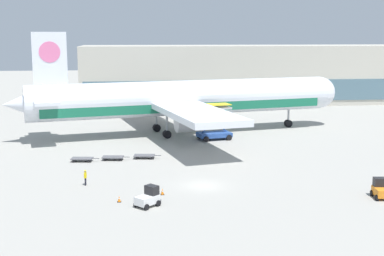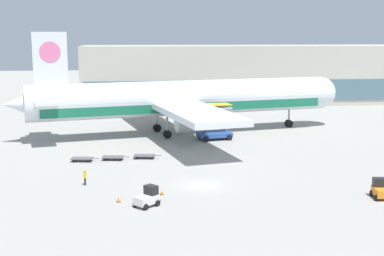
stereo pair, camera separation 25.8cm
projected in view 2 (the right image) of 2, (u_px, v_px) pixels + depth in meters
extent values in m
plane|color=#9E9B93|center=(203.00, 186.00, 59.42)|extent=(400.00, 400.00, 0.00)
cube|color=#BCB7A8|center=(268.00, 74.00, 131.83)|extent=(90.00, 18.00, 14.00)
cube|color=slate|center=(277.00, 90.00, 123.47)|extent=(88.20, 0.20, 4.90)
cylinder|color=silver|center=(185.00, 98.00, 89.96)|extent=(52.04, 16.75, 5.80)
cube|color=#196B4C|center=(185.00, 105.00, 90.19)|extent=(47.95, 15.75, 1.45)
sphere|color=silver|center=(320.00, 92.00, 98.17)|extent=(5.68, 5.68, 5.68)
cone|color=silver|center=(24.00, 104.00, 81.76)|extent=(7.41, 6.74, 5.51)
cube|color=silver|center=(50.00, 58.00, 81.88)|extent=(5.17, 1.54, 8.00)
cylinder|color=pink|center=(50.00, 52.00, 81.72)|extent=(3.24, 1.22, 3.20)
cube|color=silver|center=(45.00, 99.00, 82.64)|extent=(6.29, 13.47, 0.50)
cube|color=silver|center=(171.00, 103.00, 89.27)|extent=(18.04, 48.60, 0.90)
cylinder|color=#9EA0A5|center=(190.00, 122.00, 80.17)|extent=(4.70, 3.63, 2.80)
cylinder|color=#9EA0A5|center=(155.00, 106.00, 98.98)|extent=(4.70, 3.63, 2.80)
cylinder|color=#9EA0A5|center=(289.00, 113.00, 96.79)|extent=(0.36, 0.36, 4.00)
cylinder|color=black|center=(289.00, 123.00, 97.14)|extent=(1.46, 1.16, 1.30)
cylinder|color=#9EA0A5|center=(167.00, 122.00, 86.26)|extent=(0.36, 0.36, 4.00)
cylinder|color=black|center=(167.00, 134.00, 86.60)|extent=(1.46, 1.16, 1.30)
cylinder|color=#9EA0A5|center=(157.00, 116.00, 92.23)|extent=(0.36, 0.36, 4.00)
cylinder|color=black|center=(157.00, 128.00, 92.58)|extent=(1.46, 1.16, 1.30)
cube|color=#284C99|center=(214.00, 134.00, 85.54)|extent=(5.72, 4.04, 0.70)
cube|color=#B2B2B7|center=(215.00, 108.00, 84.80)|extent=(5.43, 3.84, 0.30)
cube|color=yellow|center=(215.00, 104.00, 84.70)|extent=(5.43, 3.84, 0.08)
cube|color=#284C99|center=(215.00, 120.00, 85.14)|extent=(4.21, 1.07, 4.07)
cube|color=#284C99|center=(215.00, 120.00, 85.14)|extent=(4.21, 1.07, 4.07)
cylinder|color=black|center=(222.00, 134.00, 87.61)|extent=(0.96, 0.54, 0.90)
cylinder|color=black|center=(229.00, 138.00, 84.81)|extent=(0.96, 0.54, 0.90)
cylinder|color=black|center=(200.00, 136.00, 86.38)|extent=(0.96, 0.54, 0.90)
cylinder|color=black|center=(206.00, 139.00, 83.58)|extent=(0.96, 0.54, 0.90)
cube|color=orange|center=(381.00, 192.00, 54.67)|extent=(1.69, 2.46, 0.80)
cube|color=black|center=(379.00, 182.00, 55.17)|extent=(1.35, 1.05, 0.90)
cube|color=black|center=(377.00, 191.00, 55.93)|extent=(1.27, 0.32, 0.24)
cylinder|color=black|center=(371.00, 193.00, 55.55)|extent=(0.32, 0.63, 0.60)
cylinder|color=black|center=(376.00, 198.00, 53.96)|extent=(0.32, 0.63, 0.60)
cube|color=silver|center=(146.00, 200.00, 52.07)|extent=(2.64, 2.59, 0.80)
cube|color=black|center=(151.00, 190.00, 52.41)|extent=(1.50, 1.52, 0.90)
cube|color=black|center=(155.00, 200.00, 53.03)|extent=(0.97, 1.04, 0.24)
cylinder|color=black|center=(147.00, 200.00, 53.19)|extent=(0.60, 0.58, 0.60)
cylinder|color=black|center=(157.00, 203.00, 52.29)|extent=(0.60, 0.58, 0.60)
cylinder|color=black|center=(135.00, 204.00, 52.00)|extent=(0.60, 0.58, 0.60)
cylinder|color=black|center=(146.00, 207.00, 51.09)|extent=(0.60, 0.58, 0.60)
cube|color=#56565B|center=(82.00, 158.00, 70.73)|extent=(2.97, 1.86, 0.12)
cube|color=#56565B|center=(96.00, 158.00, 70.69)|extent=(0.90, 0.20, 0.08)
cylinder|color=black|center=(90.00, 159.00, 71.38)|extent=(0.38, 0.19, 0.36)
cylinder|color=black|center=(88.00, 161.00, 70.12)|extent=(0.38, 0.19, 0.36)
cylinder|color=black|center=(76.00, 159.00, 71.42)|extent=(0.38, 0.19, 0.36)
cylinder|color=black|center=(74.00, 161.00, 70.16)|extent=(0.38, 0.19, 0.36)
cube|color=#56565B|center=(113.00, 157.00, 71.53)|extent=(2.97, 1.86, 0.12)
cube|color=#56565B|center=(127.00, 157.00, 71.50)|extent=(0.90, 0.20, 0.08)
cylinder|color=black|center=(121.00, 158.00, 72.18)|extent=(0.38, 0.19, 0.36)
cylinder|color=black|center=(119.00, 160.00, 70.93)|extent=(0.38, 0.19, 0.36)
cylinder|color=black|center=(106.00, 158.00, 72.22)|extent=(0.38, 0.19, 0.36)
cylinder|color=black|center=(105.00, 160.00, 70.97)|extent=(0.38, 0.19, 0.36)
cube|color=#56565B|center=(144.00, 155.00, 72.42)|extent=(2.97, 1.86, 0.12)
cube|color=#56565B|center=(158.00, 155.00, 72.38)|extent=(0.90, 0.20, 0.08)
cylinder|color=black|center=(152.00, 156.00, 73.07)|extent=(0.38, 0.19, 0.36)
cylinder|color=black|center=(151.00, 158.00, 71.82)|extent=(0.38, 0.19, 0.36)
cylinder|color=black|center=(138.00, 156.00, 73.11)|extent=(0.38, 0.19, 0.36)
cylinder|color=black|center=(136.00, 158.00, 71.86)|extent=(0.38, 0.19, 0.36)
cylinder|color=black|center=(85.00, 182.00, 59.46)|extent=(0.14, 0.14, 0.84)
cylinder|color=black|center=(85.00, 181.00, 59.66)|extent=(0.14, 0.14, 0.84)
cube|color=yellow|center=(85.00, 175.00, 59.43)|extent=(0.28, 0.39, 0.63)
cylinder|color=yellow|center=(84.00, 175.00, 59.19)|extent=(0.09, 0.09, 0.57)
cylinder|color=yellow|center=(85.00, 174.00, 59.66)|extent=(0.09, 0.09, 0.57)
sphere|color=#846047|center=(85.00, 171.00, 59.36)|extent=(0.23, 0.23, 0.23)
sphere|color=yellow|center=(85.00, 171.00, 59.35)|extent=(0.22, 0.22, 0.22)
cube|color=black|center=(119.00, 202.00, 53.65)|extent=(0.40, 0.40, 0.04)
cone|color=orange|center=(118.00, 199.00, 53.60)|extent=(0.32, 0.32, 0.60)
cylinder|color=white|center=(118.00, 198.00, 53.59)|extent=(0.19, 0.19, 0.08)
cube|color=black|center=(162.00, 194.00, 56.08)|extent=(0.40, 0.40, 0.04)
cone|color=orange|center=(162.00, 191.00, 56.02)|extent=(0.32, 0.32, 0.65)
cylinder|color=white|center=(162.00, 191.00, 56.01)|extent=(0.19, 0.19, 0.09)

